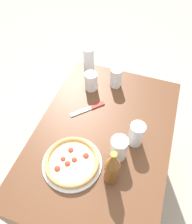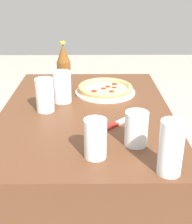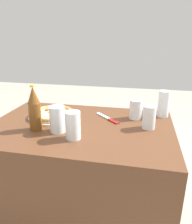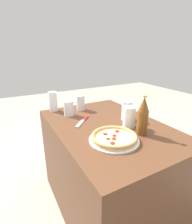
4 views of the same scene
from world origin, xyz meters
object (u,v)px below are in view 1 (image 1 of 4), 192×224
object	(u,v)px
glass_lemonade	(136,135)
knife	(89,108)
pizza_pepperoni	(72,162)
glass_water	(91,82)
glass_orange_juice	(116,78)
beer_bottle	(112,168)
glass_mango_juice	(89,60)
glass_red_wine	(119,149)

from	to	relation	value
glass_lemonade	knife	size ratio (longest dim) A/B	0.83
pizza_pepperoni	glass_water	xyz separation A→B (m)	(0.49, 0.08, 0.03)
glass_lemonade	knife	world-z (taller)	glass_lemonade
glass_orange_juice	beer_bottle	bearing A→B (deg)	-166.24
glass_water	glass_lemonade	distance (m)	0.44
glass_mango_juice	glass_water	xyz separation A→B (m)	(-0.16, -0.07, -0.02)
knife	glass_lemonade	bearing A→B (deg)	-113.20
pizza_pepperoni	beer_bottle	distance (m)	0.21
glass_red_wine	glass_lemonade	xyz separation A→B (m)	(0.10, -0.06, 0.00)
glass_water	glass_orange_juice	xyz separation A→B (m)	(0.07, -0.13, 0.01)
glass_mango_juice	knife	world-z (taller)	glass_mango_juice
pizza_pepperoni	glass_mango_juice	world-z (taller)	glass_mango_juice
glass_lemonade	beer_bottle	xyz separation A→B (m)	(-0.22, 0.06, 0.05)
beer_bottle	glass_red_wine	bearing A→B (deg)	0.33
glass_mango_juice	glass_water	size ratio (longest dim) A/B	1.39
glass_orange_juice	knife	size ratio (longest dim) A/B	0.76
glass_mango_juice	glass_red_wine	distance (m)	0.65
glass_lemonade	beer_bottle	distance (m)	0.24
glass_mango_juice	glass_water	world-z (taller)	glass_mango_juice
pizza_pepperoni	glass_red_wine	bearing A→B (deg)	-59.93
glass_mango_juice	glass_lemonade	xyz separation A→B (m)	(-0.44, -0.41, -0.01)
glass_mango_juice	beer_bottle	size ratio (longest dim) A/B	0.66
glass_mango_juice	pizza_pepperoni	bearing A→B (deg)	-166.74
glass_lemonade	glass_orange_juice	bearing A→B (deg)	29.52
glass_red_wine	knife	size ratio (longest dim) A/B	0.83
glass_mango_juice	beer_bottle	bearing A→B (deg)	-152.52
glass_red_wine	beer_bottle	bearing A→B (deg)	-179.67
glass_orange_juice	knife	xyz separation A→B (m)	(-0.23, 0.09, -0.05)
glass_red_wine	knife	world-z (taller)	glass_red_wine
pizza_pepperoni	beer_bottle	world-z (taller)	beer_bottle
pizza_pepperoni	glass_orange_juice	bearing A→B (deg)	-5.05
glass_red_wine	glass_water	bearing A→B (deg)	35.47
knife	pizza_pepperoni	bearing A→B (deg)	-173.56
glass_water	knife	xyz separation A→B (m)	(-0.16, -0.04, -0.05)
glass_lemonade	beer_bottle	size ratio (longest dim) A/B	0.57
pizza_pepperoni	knife	size ratio (longest dim) A/B	1.72
glass_red_wine	glass_orange_juice	size ratio (longest dim) A/B	1.10
glass_water	glass_lemonade	xyz separation A→B (m)	(-0.28, -0.33, 0.01)
glass_red_wine	glass_orange_juice	bearing A→B (deg)	17.14
glass_mango_juice	glass_orange_juice	xyz separation A→B (m)	(-0.09, -0.20, -0.02)
glass_water	glass_red_wine	bearing A→B (deg)	-144.53
glass_orange_juice	glass_mango_juice	bearing A→B (deg)	66.86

